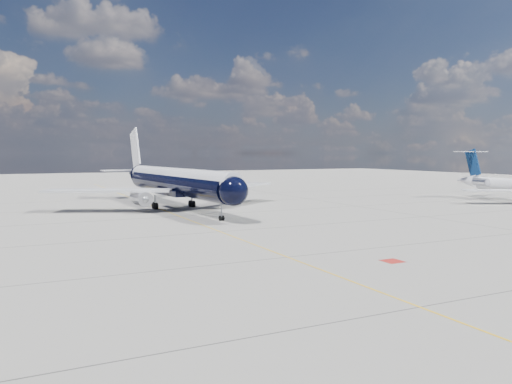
% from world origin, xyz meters
% --- Properties ---
extents(ground, '(320.00, 320.00, 0.00)m').
position_xyz_m(ground, '(0.00, 30.00, 0.00)').
color(ground, gray).
rests_on(ground, ground).
extents(taxiway_centerline, '(0.16, 160.00, 0.01)m').
position_xyz_m(taxiway_centerline, '(0.00, 25.00, 0.00)').
color(taxiway_centerline, '#E4AF0C').
rests_on(taxiway_centerline, ground).
extents(red_marking, '(1.60, 1.60, 0.01)m').
position_xyz_m(red_marking, '(6.80, -10.00, 0.00)').
color(red_marking, maroon).
rests_on(red_marking, ground).
extents(main_airliner, '(38.61, 47.09, 13.60)m').
position_xyz_m(main_airliner, '(2.35, 35.38, 4.22)').
color(main_airliner, black).
rests_on(main_airliner, ground).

